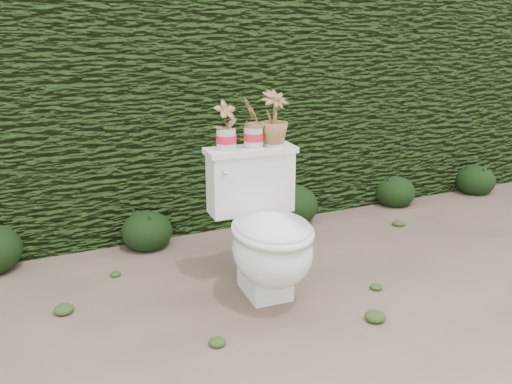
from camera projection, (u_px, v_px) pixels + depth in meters
name	position (u px, v px, depth m)	size (l,w,h in m)	color
ground	(288.00, 298.00, 2.94)	(60.00, 60.00, 0.00)	#87725D
hedge	(192.00, 109.00, 4.09)	(8.00, 1.00, 1.60)	#264015
toilet	(266.00, 234.00, 2.88)	(0.51, 0.70, 0.78)	white
potted_plant_left	(226.00, 127.00, 2.88)	(0.13, 0.09, 0.25)	#3E8028
potted_plant_center	(253.00, 124.00, 2.93)	(0.14, 0.12, 0.26)	#3E8028
potted_plant_right	(274.00, 120.00, 2.97)	(0.16, 0.16, 0.29)	#3E8028
liriope_clump_2	(147.00, 227.00, 3.58)	(0.34, 0.34, 0.27)	black
liriope_clump_3	(292.00, 201.00, 4.02)	(0.39, 0.39, 0.31)	black
liriope_clump_4	(395.00, 189.00, 4.41)	(0.33, 0.33, 0.26)	black
liriope_clump_5	(476.00, 177.00, 4.72)	(0.34, 0.34, 0.27)	black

